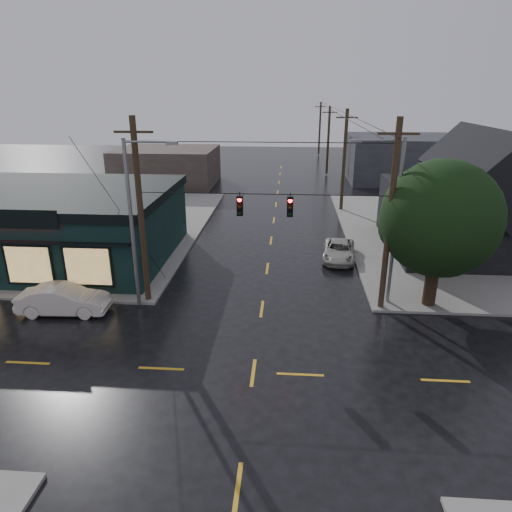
# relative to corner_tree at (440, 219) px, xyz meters

# --- Properties ---
(ground_plane) EXTENTS (160.00, 160.00, 0.00)m
(ground_plane) POSITION_rel_corner_tree_xyz_m (-9.20, -7.02, -5.02)
(ground_plane) COLOR black
(sidewalk_nw) EXTENTS (28.00, 28.00, 0.15)m
(sidewalk_nw) POSITION_rel_corner_tree_xyz_m (-29.20, 12.98, -4.95)
(sidewalk_nw) COLOR gray
(sidewalk_nw) RESTS_ON ground
(pizza_shop) EXTENTS (16.30, 12.34, 4.90)m
(pizza_shop) POSITION_rel_corner_tree_xyz_m (-24.20, 5.93, -2.46)
(pizza_shop) COLOR black
(pizza_shop) RESTS_ON ground
(ne_building) EXTENTS (12.60, 11.60, 8.75)m
(ne_building) POSITION_rel_corner_tree_xyz_m (5.80, 9.98, -0.55)
(ne_building) COLOR black
(ne_building) RESTS_ON ground
(corner_tree) EXTENTS (6.18, 6.18, 7.99)m
(corner_tree) POSITION_rel_corner_tree_xyz_m (0.00, 0.00, 0.00)
(corner_tree) COLOR black
(corner_tree) RESTS_ON ground
(utility_pole_nw) EXTENTS (2.00, 0.32, 10.15)m
(utility_pole_nw) POSITION_rel_corner_tree_xyz_m (-15.70, -0.52, -5.02)
(utility_pole_nw) COLOR black
(utility_pole_nw) RESTS_ON ground
(utility_pole_ne) EXTENTS (2.00, 0.32, 10.15)m
(utility_pole_ne) POSITION_rel_corner_tree_xyz_m (-2.70, -0.52, -5.02)
(utility_pole_ne) COLOR black
(utility_pole_ne) RESTS_ON ground
(utility_pole_far_a) EXTENTS (2.00, 0.32, 9.65)m
(utility_pole_far_a) POSITION_rel_corner_tree_xyz_m (-2.70, 20.98, -5.02)
(utility_pole_far_a) COLOR black
(utility_pole_far_a) RESTS_ON ground
(utility_pole_far_b) EXTENTS (2.00, 0.32, 9.15)m
(utility_pole_far_b) POSITION_rel_corner_tree_xyz_m (-2.70, 40.98, -5.02)
(utility_pole_far_b) COLOR black
(utility_pole_far_b) RESTS_ON ground
(utility_pole_far_c) EXTENTS (2.00, 0.32, 9.15)m
(utility_pole_far_c) POSITION_rel_corner_tree_xyz_m (-2.70, 60.98, -5.02)
(utility_pole_far_c) COLOR black
(utility_pole_far_c) RESTS_ON ground
(span_signal_assembly) EXTENTS (13.00, 0.48, 1.23)m
(span_signal_assembly) POSITION_rel_corner_tree_xyz_m (-9.10, -0.52, 0.68)
(span_signal_assembly) COLOR black
(span_signal_assembly) RESTS_ON ground
(streetlight_nw) EXTENTS (5.40, 0.30, 9.15)m
(streetlight_nw) POSITION_rel_corner_tree_xyz_m (-16.00, -1.22, -5.02)
(streetlight_nw) COLOR gray
(streetlight_nw) RESTS_ON ground
(streetlight_ne) EXTENTS (5.40, 0.30, 9.15)m
(streetlight_ne) POSITION_rel_corner_tree_xyz_m (-2.20, 0.18, -5.02)
(streetlight_ne) COLOR gray
(streetlight_ne) RESTS_ON ground
(bg_building_west) EXTENTS (12.00, 10.00, 4.40)m
(bg_building_west) POSITION_rel_corner_tree_xyz_m (-23.20, 32.98, -2.82)
(bg_building_west) COLOR #3A2D2A
(bg_building_west) RESTS_ON ground
(bg_building_east) EXTENTS (14.00, 12.00, 5.60)m
(bg_building_east) POSITION_rel_corner_tree_xyz_m (6.80, 37.98, -2.22)
(bg_building_east) COLOR #28292D
(bg_building_east) RESTS_ON ground
(sedan_cream) EXTENTS (4.83, 1.92, 1.56)m
(sedan_cream) POSITION_rel_corner_tree_xyz_m (-19.75, -2.27, -4.24)
(sedan_cream) COLOR silver
(sedan_cream) RESTS_ON ground
(suv_silver) EXTENTS (2.65, 4.85, 1.29)m
(suv_silver) POSITION_rel_corner_tree_xyz_m (-4.26, 7.09, -4.38)
(suv_silver) COLOR #B2ADA4
(suv_silver) RESTS_ON ground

